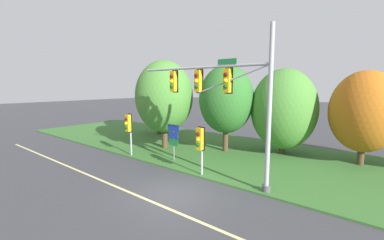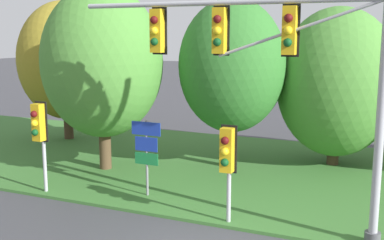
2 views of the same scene
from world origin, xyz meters
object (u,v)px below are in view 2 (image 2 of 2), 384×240
pedestrian_signal_near_kerb (39,128)px  tree_mid_verge (337,83)px  route_sign_post (146,147)px  tree_behind_signpost (232,66)px  tree_left_of_mast (102,62)px  traffic_signal_mast (279,52)px  pedestrian_signal_further_along (227,155)px  tree_nearest_road (66,61)px

pedestrian_signal_near_kerb → tree_mid_verge: tree_mid_verge is taller
pedestrian_signal_near_kerb → route_sign_post: pedestrian_signal_near_kerb is taller
pedestrian_signal_near_kerb → tree_behind_signpost: tree_behind_signpost is taller
route_sign_post → tree_left_of_mast: bearing=144.5°
tree_behind_signpost → tree_mid_verge: (3.69, 2.04, -0.68)m
traffic_signal_mast → tree_left_of_mast: traffic_signal_mast is taller
pedestrian_signal_further_along → route_sign_post: bearing=158.9°
tree_left_of_mast → tree_behind_signpost: tree_left_of_mast is taller
route_sign_post → tree_left_of_mast: (-3.08, 2.19, 2.55)m
tree_left_of_mast → tree_mid_verge: size_ratio=1.12×
traffic_signal_mast → route_sign_post: (-4.47, 0.97, -3.14)m
tree_left_of_mast → tree_mid_verge: (8.13, 4.25, -0.83)m
tree_nearest_road → tree_left_of_mast: bearing=-39.2°
tree_behind_signpost → pedestrian_signal_near_kerb: bearing=-130.0°
route_sign_post → tree_mid_verge: 8.37m
pedestrian_signal_near_kerb → tree_mid_verge: (8.38, 7.62, 1.12)m
pedestrian_signal_near_kerb → tree_behind_signpost: (4.69, 5.58, 1.80)m
traffic_signal_mast → route_sign_post: 5.54m
route_sign_post → tree_nearest_road: tree_nearest_road is taller
pedestrian_signal_near_kerb → route_sign_post: 3.58m
pedestrian_signal_near_kerb → tree_nearest_road: tree_nearest_road is taller
route_sign_post → tree_behind_signpost: bearing=72.8°
tree_behind_signpost → pedestrian_signal_further_along: bearing=-71.9°
pedestrian_signal_further_along → route_sign_post: (-3.20, 1.24, -0.36)m
pedestrian_signal_further_along → tree_nearest_road: 13.48m
traffic_signal_mast → route_sign_post: traffic_signal_mast is taller
traffic_signal_mast → pedestrian_signal_further_along: size_ratio=3.07×
pedestrian_signal_further_along → tree_mid_verge: 8.01m
pedestrian_signal_near_kerb → tree_mid_verge: size_ratio=0.49×
tree_nearest_road → tree_mid_verge: 12.98m
tree_behind_signpost → tree_nearest_road: bearing=169.5°
tree_left_of_mast → tree_behind_signpost: bearing=26.5°
traffic_signal_mast → pedestrian_signal_further_along: (-1.26, -0.27, -2.78)m
pedestrian_signal_near_kerb → tree_nearest_road: size_ratio=0.45×
tree_left_of_mast → traffic_signal_mast: bearing=-22.7°
pedestrian_signal_further_along → route_sign_post: pedestrian_signal_further_along is taller
pedestrian_signal_near_kerb → pedestrian_signal_further_along: pedestrian_signal_near_kerb is taller
tree_mid_verge → pedestrian_signal_near_kerb: bearing=-137.7°
tree_nearest_road → tree_left_of_mast: size_ratio=0.97×
traffic_signal_mast → pedestrian_signal_near_kerb: bearing=-178.5°
pedestrian_signal_near_kerb → tree_behind_signpost: size_ratio=0.46×
traffic_signal_mast → tree_behind_signpost: 6.25m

